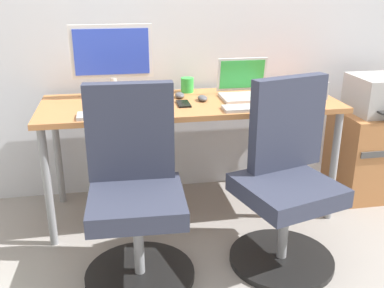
{
  "coord_description": "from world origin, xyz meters",
  "views": [
    {
      "loc": [
        -0.44,
        -2.49,
        1.39
      ],
      "look_at": [
        0.0,
        -0.05,
        0.46
      ],
      "focal_mm": 41.43,
      "sensor_mm": 36.0,
      "label": 1
    }
  ],
  "objects": [
    {
      "name": "notebook",
      "position": [
        0.7,
        0.12,
        0.73
      ],
      "size": [
        0.21,
        0.15,
        0.03
      ],
      "primitive_type": "cube",
      "color": "red",
      "rests_on": "desk"
    },
    {
      "name": "open_laptop",
      "position": [
        0.35,
        0.05,
        0.77
      ],
      "size": [
        0.31,
        0.26,
        0.23
      ],
      "color": "silver",
      "rests_on": "desk"
    },
    {
      "name": "side_cabinet",
      "position": [
        1.26,
        0.03,
        0.29
      ],
      "size": [
        0.51,
        0.44,
        0.57
      ],
      "color": "#B77542",
      "rests_on": "ground"
    },
    {
      "name": "phone_near_monitor",
      "position": [
        -0.05,
        -0.07,
        0.72
      ],
      "size": [
        0.07,
        0.14,
        0.01
      ],
      "primitive_type": "cube",
      "color": "black",
      "rests_on": "desk"
    },
    {
      "name": "ground_plane",
      "position": [
        0.0,
        0.0,
        0.0
      ],
      "size": [
        5.28,
        5.28,
        0.0
      ],
      "primitive_type": "plane",
      "color": "gray"
    },
    {
      "name": "keyboard_by_laptop",
      "position": [
        0.31,
        -0.23,
        0.72
      ],
      "size": [
        0.34,
        0.12,
        0.02
      ],
      "primitive_type": "cube",
      "color": "#B7B7B7",
      "rests_on": "desk"
    },
    {
      "name": "office_chair_left",
      "position": [
        -0.37,
        -0.58,
        0.42
      ],
      "size": [
        0.54,
        0.54,
        0.94
      ],
      "color": "black",
      "rests_on": "ground"
    },
    {
      "name": "coffee_mug",
      "position": [
        0.02,
        0.23,
        0.76
      ],
      "size": [
        0.08,
        0.08,
        0.09
      ],
      "primitive_type": "cylinder",
      "color": "green",
      "rests_on": "desk"
    },
    {
      "name": "desk",
      "position": [
        0.0,
        0.0,
        0.65
      ],
      "size": [
        1.74,
        0.62,
        0.71
      ],
      "color": "#B77542",
      "rests_on": "ground"
    },
    {
      "name": "pen_cup",
      "position": [
        0.78,
        -0.09,
        0.77
      ],
      "size": [
        0.07,
        0.07,
        0.1
      ],
      "primitive_type": "cylinder",
      "color": "slate",
      "rests_on": "desk"
    },
    {
      "name": "mouse_by_laptop",
      "position": [
        -0.05,
        0.09,
        0.73
      ],
      "size": [
        0.06,
        0.1,
        0.03
      ],
      "primitive_type": "ellipsoid",
      "color": "#515156",
      "rests_on": "desk"
    },
    {
      "name": "desktop_monitor",
      "position": [
        -0.44,
        0.17,
        0.96
      ],
      "size": [
        0.48,
        0.18,
        0.43
      ],
      "color": "silver",
      "rests_on": "desk"
    },
    {
      "name": "keyboard_by_monitor",
      "position": [
        -0.47,
        -0.23,
        0.72
      ],
      "size": [
        0.34,
        0.12,
        0.02
      ],
      "primitive_type": "cube",
      "color": "#B7B7B7",
      "rests_on": "desk"
    },
    {
      "name": "printer",
      "position": [
        1.26,
        0.03,
        0.69
      ],
      "size": [
        0.38,
        0.4,
        0.24
      ],
      "color": "#B7B7B7",
      "rests_on": "side_cabinet"
    },
    {
      "name": "mouse_by_monitor",
      "position": [
        0.07,
        -0.0,
        0.73
      ],
      "size": [
        0.06,
        0.1,
        0.03
      ],
      "primitive_type": "ellipsoid",
      "color": "#515156",
      "rests_on": "desk"
    },
    {
      "name": "office_chair_right",
      "position": [
        0.39,
        -0.58,
        0.42
      ],
      "size": [
        0.55,
        0.55,
        0.94
      ],
      "color": "black",
      "rests_on": "ground"
    },
    {
      "name": "phone_near_laptop",
      "position": [
        -0.35,
        -0.06,
        0.72
      ],
      "size": [
        0.07,
        0.14,
        0.01
      ],
      "primitive_type": "cube",
      "color": "black",
      "rests_on": "desk"
    }
  ]
}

